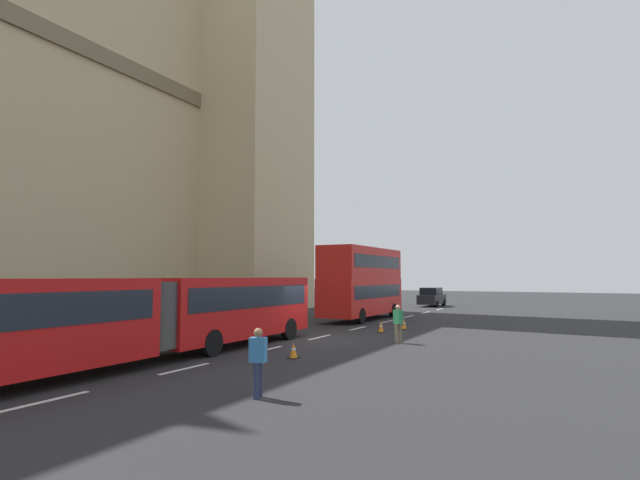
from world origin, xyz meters
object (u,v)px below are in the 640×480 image
(double_decker_bus, at_px, (362,280))
(pedestrian_near_cones, at_px, (258,360))
(traffic_cone_middle, at_px, (381,327))
(articulated_bus, at_px, (144,312))
(traffic_cone_west, at_px, (293,350))
(pedestrian_by_kerb, at_px, (398,322))
(sedan_lead, at_px, (432,297))
(traffic_cone_east, at_px, (404,324))

(double_decker_bus, xyz_separation_m, pedestrian_near_cones, (-21.16, -6.25, -1.80))
(double_decker_bus, distance_m, traffic_cone_middle, 7.99)
(articulated_bus, height_order, traffic_cone_middle, articulated_bus)
(traffic_cone_west, distance_m, pedestrian_by_kerb, 6.02)
(sedan_lead, height_order, traffic_cone_west, sedan_lead)
(sedan_lead, xyz_separation_m, traffic_cone_west, (-32.77, -3.81, -0.63))
(articulated_bus, height_order, pedestrian_by_kerb, articulated_bus)
(articulated_bus, relative_size, traffic_cone_west, 31.83)
(double_decker_bus, relative_size, traffic_cone_middle, 15.82)
(traffic_cone_west, relative_size, pedestrian_by_kerb, 0.34)
(articulated_bus, distance_m, pedestrian_by_kerb, 10.80)
(traffic_cone_east, xyz_separation_m, pedestrian_by_kerb, (-5.59, -1.59, 0.63))
(traffic_cone_west, height_order, pedestrian_near_cones, pedestrian_near_cones)
(sedan_lead, height_order, traffic_cone_middle, sedan_lead)
(articulated_bus, bearing_deg, pedestrian_by_kerb, -34.23)
(sedan_lead, relative_size, traffic_cone_west, 7.59)
(traffic_cone_west, bearing_deg, traffic_cone_middle, 1.08)
(traffic_cone_middle, height_order, pedestrian_near_cones, pedestrian_near_cones)
(double_decker_bus, distance_m, traffic_cone_east, 6.85)
(articulated_bus, distance_m, pedestrian_near_cones, 6.63)
(traffic_cone_middle, bearing_deg, pedestrian_near_cones, -170.70)
(double_decker_bus, height_order, traffic_cone_west, double_decker_bus)
(articulated_bus, xyz_separation_m, pedestrian_by_kerb, (8.90, -6.06, -0.83))
(sedan_lead, relative_size, pedestrian_near_cones, 2.60)
(articulated_bus, distance_m, traffic_cone_west, 5.39)
(articulated_bus, relative_size, traffic_cone_middle, 31.83)
(double_decker_bus, bearing_deg, traffic_cone_west, -165.70)
(traffic_cone_middle, distance_m, pedestrian_near_cones, 14.80)
(articulated_bus, height_order, sedan_lead, articulated_bus)
(sedan_lead, distance_m, pedestrian_near_cones, 38.59)
(traffic_cone_east, bearing_deg, traffic_cone_west, 177.75)
(articulated_bus, bearing_deg, traffic_cone_west, -50.94)
(traffic_cone_west, bearing_deg, pedestrian_near_cones, -157.50)
(traffic_cone_west, distance_m, pedestrian_near_cones, 5.82)
(articulated_bus, relative_size, traffic_cone_east, 31.83)
(pedestrian_near_cones, bearing_deg, articulated_bus, 71.58)
(articulated_bus, relative_size, sedan_lead, 4.20)
(articulated_bus, height_order, traffic_cone_east, articulated_bus)
(traffic_cone_west, height_order, pedestrian_by_kerb, pedestrian_by_kerb)
(double_decker_bus, relative_size, traffic_cone_east, 15.82)
(traffic_cone_middle, bearing_deg, traffic_cone_west, -178.92)
(traffic_cone_east, bearing_deg, articulated_bus, 162.86)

